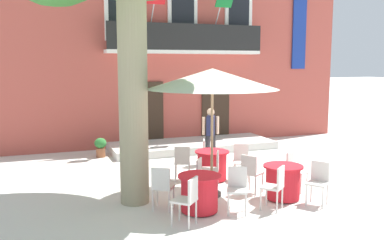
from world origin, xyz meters
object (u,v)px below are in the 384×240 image
(cafe_chair_middle_3, at_px, (276,185))
(pedestrian_near_entrance, at_px, (211,133))
(cafe_chair_near_tree_2, at_px, (208,154))
(cafe_chair_middle_1, at_px, (294,168))
(ground_planter_left, at_px, (101,146))
(cafe_chair_front_0, at_px, (162,185))
(cafe_chair_front_3, at_px, (204,176))
(cafe_chair_middle_2, at_px, (251,171))
(cafe_chair_front_1, at_px, (188,198))
(cafe_chair_front_2, at_px, (237,186))
(cafe_umbrella, at_px, (212,79))
(cafe_chair_near_tree_0, at_px, (213,167))
(cafe_chair_near_tree_3, at_px, (182,161))
(cafe_chair_middle_0, at_px, (318,180))
(cafe_chair_near_tree_1, at_px, (241,159))
(cafe_table_near_tree, at_px, (212,165))
(cafe_table_middle, at_px, (283,182))
(cafe_table_front, at_px, (199,193))

(cafe_chair_middle_3, bearing_deg, pedestrian_near_entrance, 85.60)
(cafe_chair_near_tree_2, distance_m, cafe_chair_middle_1, 2.54)
(ground_planter_left, bearing_deg, pedestrian_near_entrance, -35.47)
(cafe_chair_front_0, xyz_separation_m, cafe_chair_front_3, (1.04, 0.33, 0.00))
(cafe_chair_middle_3, bearing_deg, cafe_chair_front_0, 160.28)
(cafe_chair_middle_2, xyz_separation_m, cafe_chair_front_1, (-2.00, -1.29, 0.00))
(cafe_chair_front_2, bearing_deg, pedestrian_near_entrance, 74.49)
(cafe_chair_front_2, relative_size, pedestrian_near_entrance, 0.55)
(cafe_chair_middle_1, bearing_deg, cafe_chair_front_2, -156.35)
(cafe_chair_front_2, height_order, cafe_chair_front_3, same)
(cafe_chair_front_2, bearing_deg, cafe_umbrella, 92.95)
(cafe_chair_near_tree_0, distance_m, cafe_chair_front_1, 2.34)
(cafe_chair_near_tree_0, relative_size, cafe_chair_near_tree_3, 1.00)
(cafe_chair_near_tree_0, bearing_deg, cafe_chair_front_0, -147.32)
(cafe_chair_front_1, bearing_deg, cafe_chair_middle_0, 2.77)
(cafe_chair_front_0, bearing_deg, cafe_chair_near_tree_1, 30.35)
(cafe_chair_front_2, bearing_deg, cafe_chair_near_tree_1, 60.91)
(cafe_chair_near_tree_2, xyz_separation_m, cafe_chair_middle_3, (0.15, -3.20, 0.00))
(cafe_chair_middle_3, height_order, ground_planter_left, cafe_chair_middle_3)
(cafe_chair_near_tree_2, distance_m, cafe_chair_near_tree_3, 1.06)
(cafe_table_near_tree, xyz_separation_m, cafe_table_middle, (0.86, -1.93, 0.00))
(cafe_chair_near_tree_2, bearing_deg, cafe_chair_middle_3, -87.39)
(ground_planter_left, bearing_deg, cafe_chair_front_0, -85.43)
(cafe_chair_front_1, xyz_separation_m, pedestrian_near_entrance, (2.26, 4.25, 0.41))
(cafe_table_near_tree, distance_m, cafe_chair_front_1, 3.08)
(cafe_chair_near_tree_2, height_order, cafe_chair_front_1, same)
(cafe_chair_middle_1, height_order, cafe_chair_front_1, same)
(cafe_table_near_tree, relative_size, cafe_table_middle, 1.00)
(cafe_chair_middle_0, bearing_deg, cafe_chair_near_tree_1, 105.80)
(cafe_chair_front_1, bearing_deg, cafe_chair_front_0, 102.87)
(cafe_chair_front_1, bearing_deg, cafe_chair_near_tree_2, 61.84)
(cafe_chair_near_tree_1, relative_size, cafe_chair_front_1, 1.00)
(cafe_chair_middle_0, relative_size, ground_planter_left, 1.48)
(cafe_chair_middle_1, relative_size, cafe_chair_middle_2, 1.00)
(cafe_chair_middle_2, relative_size, cafe_umbrella, 0.31)
(cafe_table_middle, distance_m, cafe_chair_front_2, 1.36)
(ground_planter_left, bearing_deg, cafe_chair_near_tree_1, -52.64)
(cafe_table_front, bearing_deg, cafe_chair_front_3, 61.41)
(cafe_table_front, height_order, cafe_chair_front_0, cafe_chair_front_0)
(cafe_chair_front_3, bearing_deg, cafe_table_middle, -18.77)
(cafe_chair_middle_0, bearing_deg, cafe_chair_near_tree_0, 132.64)
(cafe_chair_middle_3, xyz_separation_m, cafe_umbrella, (-0.83, 1.32, 2.08))
(cafe_chair_middle_1, bearing_deg, cafe_chair_middle_0, -95.10)
(cafe_chair_front_1, bearing_deg, cafe_chair_front_3, 56.69)
(cafe_chair_near_tree_1, relative_size, cafe_chair_near_tree_2, 1.00)
(cafe_chair_near_tree_1, relative_size, cafe_chair_front_2, 1.00)
(cafe_umbrella, bearing_deg, cafe_chair_front_3, -142.07)
(cafe_chair_near_tree_0, xyz_separation_m, cafe_chair_middle_0, (1.64, -1.78, 0.00))
(cafe_table_near_tree, bearing_deg, cafe_chair_near_tree_1, -16.11)
(cafe_chair_near_tree_2, height_order, cafe_chair_middle_3, same)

